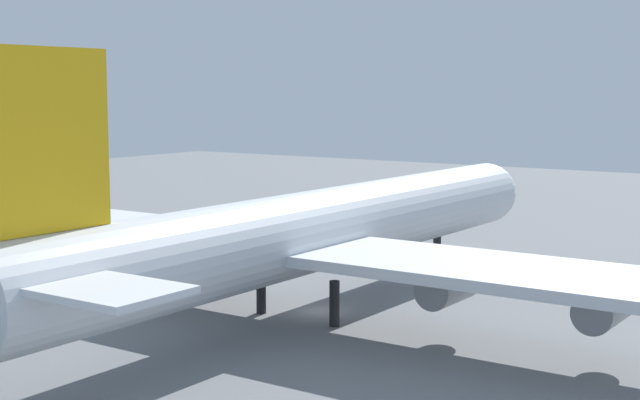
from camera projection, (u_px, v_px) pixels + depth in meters
ground_plane at (320, 311)px, 66.24m from camera, size 250.14×250.14×0.00m
cargo_airplane at (317, 232)px, 65.19m from camera, size 62.54×57.43×18.14m
safety_cone_nose at (488, 251)px, 88.87m from camera, size 0.46×0.46×0.65m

